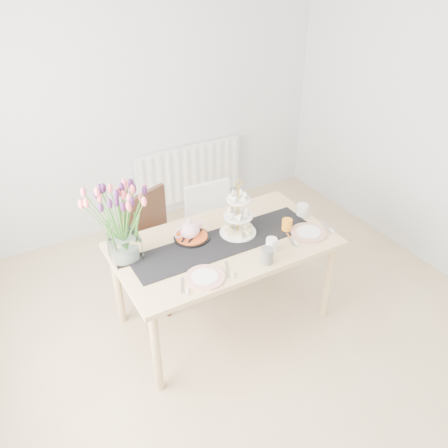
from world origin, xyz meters
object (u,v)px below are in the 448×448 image
tart_tin (192,237)px  mug_grey (267,256)px  tulip_vase (120,211)px  radiator (189,173)px  mug_orange (287,225)px  dining_table (224,251)px  cake_stand (238,220)px  mug_white (271,244)px  plate_right (309,233)px  cream_jug (302,210)px  chair_white (213,224)px  teapot (190,230)px  plate_left (205,277)px  chair_brown (156,240)px

tart_tin → mug_grey: (0.32, -0.51, 0.04)m
tulip_vase → mug_grey: tulip_vase is taller
radiator → tart_tin: bearing=-115.4°
tart_tin → mug_orange: mug_orange is taller
dining_table → tart_tin: size_ratio=6.01×
tulip_vase → tart_tin: tulip_vase is taller
cake_stand → mug_white: bearing=-72.3°
tart_tin → plate_right: bearing=-25.0°
plate_right → dining_table: bearing=160.7°
radiator → tart_tin: tart_tin is taller
plate_right → tart_tin: bearing=155.0°
plate_right → cream_jug: bearing=63.1°
chair_white → teapot: teapot is taller
mug_orange → plate_left: size_ratio=0.35×
cake_stand → mug_grey: cake_stand is taller
teapot → tart_tin: 0.06m
mug_white → plate_left: (-0.56, -0.04, -0.04)m
cream_jug → plate_right: bearing=-123.7°
chair_brown → mug_grey: size_ratio=8.44×
tulip_vase → cake_stand: 0.89m
teapot → plate_right: size_ratio=0.90×
chair_white → tulip_vase: 1.22m
tulip_vase → plate_right: tulip_vase is taller
cream_jug → mug_grey: (-0.60, -0.37, 0.01)m
dining_table → mug_white: size_ratio=16.62×
teapot → tart_tin: teapot is taller
mug_orange → plate_left: 0.84m
mug_orange → mug_grey: bearing=-174.5°
radiator → plate_left: plate_left is taller
radiator → chair_brown: (-0.86, -1.13, 0.09)m
radiator → tart_tin: size_ratio=4.51×
dining_table → plate_right: plate_right is taller
cream_jug → chair_white: bearing=122.5°
dining_table → mug_orange: size_ratio=17.03×
mug_grey → cake_stand: bearing=46.2°
chair_brown → mug_orange: size_ratio=9.88×
chair_brown → plate_right: chair_brown is taller
cream_jug → plate_left: (-1.05, -0.32, -0.04)m
chair_white → mug_grey: size_ratio=7.66×
tart_tin → cake_stand: bearing=-17.6°
dining_table → plate_right: 0.66m
chair_white → mug_white: (0.01, -0.87, 0.31)m
radiator → mug_white: 2.00m
radiator → mug_orange: size_ratio=12.77×
cake_stand → plate_right: bearing=-29.9°
chair_white → mug_grey: bearing=-91.5°
chair_white → mug_orange: bearing=-65.8°
dining_table → chair_brown: 0.66m
teapot → mug_grey: (0.33, -0.53, -0.02)m
radiator → mug_orange: (-0.05, -1.79, 0.35)m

